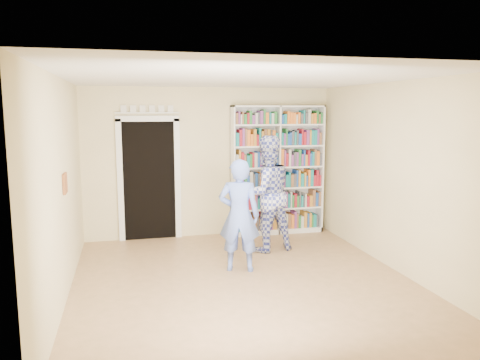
% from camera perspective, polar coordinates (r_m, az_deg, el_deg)
% --- Properties ---
extents(floor, '(5.00, 5.00, 0.00)m').
position_cam_1_polar(floor, '(6.46, 0.43, -12.29)').
color(floor, olive).
rests_on(floor, ground).
extents(ceiling, '(5.00, 5.00, 0.00)m').
position_cam_1_polar(ceiling, '(6.05, 0.46, 12.34)').
color(ceiling, white).
rests_on(ceiling, wall_back).
extents(wall_back, '(4.50, 0.00, 4.50)m').
position_cam_1_polar(wall_back, '(8.54, -3.67, 2.14)').
color(wall_back, '#F6E4A9').
rests_on(wall_back, floor).
extents(wall_left, '(0.00, 5.00, 5.00)m').
position_cam_1_polar(wall_left, '(5.98, -20.94, -1.16)').
color(wall_left, '#F6E4A9').
rests_on(wall_left, floor).
extents(wall_right, '(0.00, 5.00, 5.00)m').
position_cam_1_polar(wall_right, '(7.01, 18.58, 0.31)').
color(wall_right, '#F6E4A9').
rests_on(wall_right, floor).
extents(bookshelf, '(1.73, 0.32, 2.38)m').
position_cam_1_polar(bookshelf, '(8.71, 4.57, 1.27)').
color(bookshelf, white).
rests_on(bookshelf, floor).
extents(doorway, '(1.10, 0.08, 2.43)m').
position_cam_1_polar(doorway, '(8.42, -11.02, 0.74)').
color(doorway, black).
rests_on(doorway, floor).
extents(wall_art, '(0.03, 0.25, 0.25)m').
position_cam_1_polar(wall_art, '(6.17, -20.56, -0.39)').
color(wall_art, brown).
rests_on(wall_art, wall_left).
extents(man_blue, '(0.68, 0.56, 1.62)m').
position_cam_1_polar(man_blue, '(6.68, -0.10, -4.33)').
color(man_blue, '#6683E3').
rests_on(man_blue, floor).
extents(man_plaid, '(1.04, 0.88, 1.89)m').
position_cam_1_polar(man_plaid, '(7.64, 3.21, -1.67)').
color(man_plaid, '#333D9D').
rests_on(man_plaid, floor).
extents(paper_sheet, '(0.18, 0.11, 0.29)m').
position_cam_1_polar(paper_sheet, '(7.49, 4.27, -1.61)').
color(paper_sheet, white).
rests_on(paper_sheet, man_plaid).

